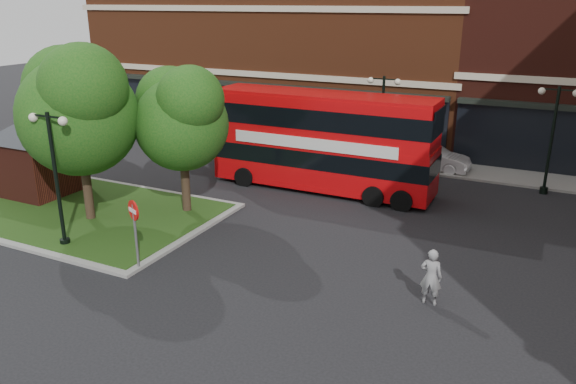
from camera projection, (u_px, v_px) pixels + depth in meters
The scene contains 15 objects.
ground at pixel (185, 280), 18.23m from camera, with size 120.00×120.00×0.00m, color black.
pavement_far at pixel (356, 157), 32.21m from camera, with size 44.00×3.00×0.12m, color slate.
terrace_far_left at pixel (289, 24), 39.67m from camera, with size 26.00×12.00×14.00m, color brown.
traffic_island at pixel (74, 210), 24.09m from camera, with size 12.60×7.60×0.15m.
kiosk at pixel (36, 146), 25.46m from camera, with size 6.51×6.51×3.60m.
tree_island_west at pixel (77, 104), 21.61m from camera, with size 5.40×4.71×7.21m.
tree_island_east at pixel (181, 114), 22.64m from camera, with size 4.46×3.90×6.29m.
lamp_island at pixel (55, 173), 19.78m from camera, with size 1.72×0.36×5.00m.
lamp_far_left at pixel (382, 119), 28.78m from camera, with size 1.72×0.36×5.00m.
lamp_far_right at pixel (552, 135), 25.44m from camera, with size 1.72×0.36×5.00m.
bus at pixel (323, 135), 26.13m from camera, with size 10.56×2.47×4.03m.
woman at pixel (431, 277), 16.52m from camera, with size 0.64×0.42×1.77m, color gray.
car_silver at pixel (260, 136), 34.08m from camera, with size 1.83×4.54×1.55m, color #A2A3A9.
car_white at pixel (430, 158), 29.78m from camera, with size 1.42×4.08×1.35m, color white.
no_entry_sign at pixel (134, 221), 18.32m from camera, with size 0.65×0.33×2.48m.
Camera 1 is at (10.22, -13.15, 8.61)m, focal length 35.00 mm.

